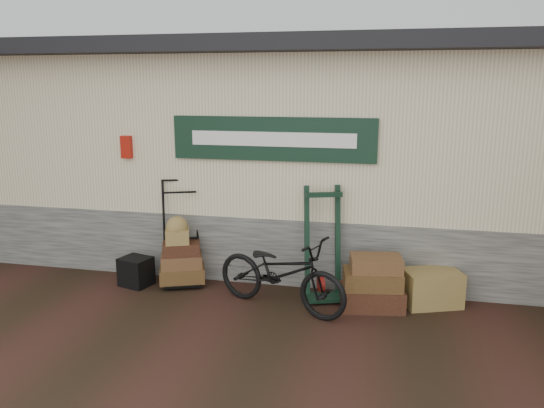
{
  "coord_description": "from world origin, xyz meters",
  "views": [
    {
      "loc": [
        1.12,
        -5.54,
        2.63
      ],
      "look_at": [
        -0.29,
        0.9,
        1.13
      ],
      "focal_mm": 35.0,
      "sensor_mm": 36.0,
      "label": 1
    }
  ],
  "objects_px": {
    "suitcase_stack": "(372,282)",
    "bicycle": "(281,268)",
    "porter_trolley": "(181,231)",
    "wicker_hamper": "(432,288)",
    "green_barrow": "(323,243)",
    "black_trunk": "(136,271)"
  },
  "relations": [
    {
      "from": "porter_trolley",
      "to": "wicker_hamper",
      "type": "xyz_separation_m",
      "value": [
        3.24,
        -0.09,
        -0.49
      ]
    },
    {
      "from": "wicker_hamper",
      "to": "porter_trolley",
      "type": "bearing_deg",
      "value": 178.39
    },
    {
      "from": "suitcase_stack",
      "to": "wicker_hamper",
      "type": "height_order",
      "value": "suitcase_stack"
    },
    {
      "from": "bicycle",
      "to": "porter_trolley",
      "type": "bearing_deg",
      "value": 88.82
    },
    {
      "from": "suitcase_stack",
      "to": "bicycle",
      "type": "distance_m",
      "value": 1.11
    },
    {
      "from": "suitcase_stack",
      "to": "black_trunk",
      "type": "relative_size",
      "value": 1.94
    },
    {
      "from": "porter_trolley",
      "to": "wicker_hamper",
      "type": "height_order",
      "value": "porter_trolley"
    },
    {
      "from": "suitcase_stack",
      "to": "wicker_hamper",
      "type": "xyz_separation_m",
      "value": [
        0.7,
        0.24,
        -0.11
      ]
    },
    {
      "from": "porter_trolley",
      "to": "black_trunk",
      "type": "height_order",
      "value": "porter_trolley"
    },
    {
      "from": "black_trunk",
      "to": "porter_trolley",
      "type": "bearing_deg",
      "value": 25.8
    },
    {
      "from": "porter_trolley",
      "to": "suitcase_stack",
      "type": "distance_m",
      "value": 2.59
    },
    {
      "from": "porter_trolley",
      "to": "green_barrow",
      "type": "relative_size",
      "value": 1.01
    },
    {
      "from": "wicker_hamper",
      "to": "black_trunk",
      "type": "xyz_separation_m",
      "value": [
        -3.79,
        -0.17,
        -0.02
      ]
    },
    {
      "from": "suitcase_stack",
      "to": "green_barrow",
      "type": "bearing_deg",
      "value": 161.24
    },
    {
      "from": "green_barrow",
      "to": "black_trunk",
      "type": "xyz_separation_m",
      "value": [
        -2.47,
        -0.15,
        -0.51
      ]
    },
    {
      "from": "bicycle",
      "to": "green_barrow",
      "type": "bearing_deg",
      "value": -22.57
    },
    {
      "from": "porter_trolley",
      "to": "green_barrow",
      "type": "xyz_separation_m",
      "value": [
        1.92,
        -0.12,
        -0.0
      ]
    },
    {
      "from": "porter_trolley",
      "to": "green_barrow",
      "type": "height_order",
      "value": "porter_trolley"
    },
    {
      "from": "wicker_hamper",
      "to": "black_trunk",
      "type": "relative_size",
      "value": 1.73
    },
    {
      "from": "black_trunk",
      "to": "bicycle",
      "type": "bearing_deg",
      "value": -9.06
    },
    {
      "from": "porter_trolley",
      "to": "black_trunk",
      "type": "bearing_deg",
      "value": -175.54
    },
    {
      "from": "porter_trolley",
      "to": "green_barrow",
      "type": "distance_m",
      "value": 1.92
    }
  ]
}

